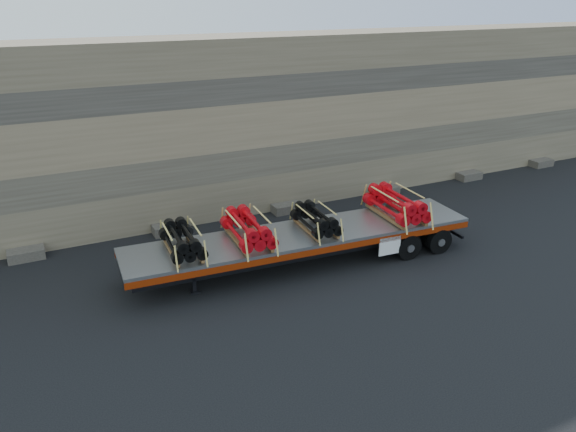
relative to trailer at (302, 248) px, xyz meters
name	(u,v)px	position (x,y,z in m)	size (l,w,h in m)	color
ground	(295,267)	(-0.32, -0.10, -0.59)	(120.00, 120.00, 0.00)	black
rock_wall	(223,126)	(-0.32, 6.40, 2.91)	(44.00, 3.00, 7.00)	#7A6B54
trailer	(302,248)	(0.00, 0.00, 0.00)	(11.80, 2.27, 1.18)	#9B9EA2
bundle_front	(182,241)	(-3.97, 0.26, 0.96)	(1.05, 2.10, 0.74)	black
bundle_midfront	(248,230)	(-1.87, 0.12, 1.00)	(1.16, 2.32, 0.82)	red
bundle_midrear	(316,220)	(0.49, -0.03, 0.95)	(1.00, 2.01, 0.71)	black
bundle_rear	(396,205)	(3.60, -0.24, 1.03)	(1.25, 2.51, 0.89)	red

